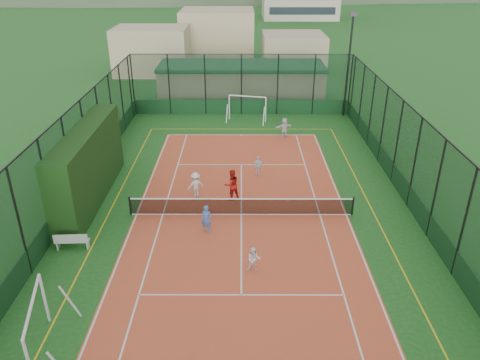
# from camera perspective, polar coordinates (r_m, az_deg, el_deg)

# --- Properties ---
(ground) EXTENTS (300.00, 300.00, 0.00)m
(ground) POSITION_cam_1_polar(r_m,az_deg,el_deg) (24.56, 0.17, -4.24)
(ground) COLOR #1D501B
(ground) RESTS_ON ground
(court_slab) EXTENTS (11.17, 23.97, 0.01)m
(court_slab) POSITION_cam_1_polar(r_m,az_deg,el_deg) (24.56, 0.17, -4.23)
(court_slab) COLOR #B74B28
(court_slab) RESTS_ON ground
(tennis_net) EXTENTS (11.67, 0.12, 1.06)m
(tennis_net) POSITION_cam_1_polar(r_m,az_deg,el_deg) (24.30, 0.17, -3.16)
(tennis_net) COLOR black
(tennis_net) RESTS_ON ground
(perimeter_fence) EXTENTS (18.12, 34.12, 5.00)m
(perimeter_fence) POSITION_cam_1_polar(r_m,az_deg,el_deg) (23.40, 0.17, 1.05)
(perimeter_fence) COLOR black
(perimeter_fence) RESTS_ON ground
(floodlight_ne) EXTENTS (0.60, 0.26, 8.25)m
(floodlight_ne) POSITION_cam_1_polar(r_m,az_deg,el_deg) (39.65, 13.06, 13.36)
(floodlight_ne) COLOR black
(floodlight_ne) RESTS_ON ground
(clubhouse) EXTENTS (15.20, 7.20, 3.15)m
(clubhouse) POSITION_cam_1_polar(r_m,az_deg,el_deg) (44.54, 0.17, 11.98)
(clubhouse) COLOR tan
(clubhouse) RESTS_ON ground
(hedge_left) EXTENTS (1.38, 9.19, 4.02)m
(hedge_left) POSITION_cam_1_polar(r_m,az_deg,el_deg) (26.63, -18.00, 1.77)
(hedge_left) COLOR black
(hedge_left) RESTS_ON ground
(white_bench) EXTENTS (1.57, 0.51, 0.87)m
(white_bench) POSITION_cam_1_polar(r_m,az_deg,el_deg) (23.04, -19.78, -6.93)
(white_bench) COLOR white
(white_bench) RESTS_ON ground
(futsal_goal_near) EXTENTS (3.42, 1.68, 2.12)m
(futsal_goal_near) POSITION_cam_1_polar(r_m,az_deg,el_deg) (17.70, -23.44, -16.35)
(futsal_goal_near) COLOR white
(futsal_goal_near) RESTS_ON ground
(futsal_goal_far) EXTENTS (3.24, 1.58, 2.01)m
(futsal_goal_far) POSITION_cam_1_polar(r_m,az_deg,el_deg) (38.25, 0.90, 8.72)
(futsal_goal_far) COLOR white
(futsal_goal_far) RESTS_ON ground
(child_near_mid) EXTENTS (0.56, 0.40, 1.42)m
(child_near_mid) POSITION_cam_1_polar(r_m,az_deg,el_deg) (22.83, -4.10, -4.77)
(child_near_mid) COLOR #4472C1
(child_near_mid) RESTS_ON court_slab
(child_near_right) EXTENTS (0.56, 0.44, 1.15)m
(child_near_right) POSITION_cam_1_polar(r_m,az_deg,el_deg) (20.24, 1.70, -9.63)
(child_near_right) COLOR white
(child_near_right) RESTS_ON court_slab
(child_far_left) EXTENTS (1.08, 0.88, 1.46)m
(child_far_left) POSITION_cam_1_polar(r_m,az_deg,el_deg) (26.11, -5.44, -0.57)
(child_far_left) COLOR silver
(child_far_left) RESTS_ON court_slab
(child_far_right) EXTENTS (0.77, 0.40, 1.26)m
(child_far_right) POSITION_cam_1_polar(r_m,az_deg,el_deg) (28.57, 2.21, 1.74)
(child_far_right) COLOR silver
(child_far_right) RESTS_ON court_slab
(child_far_back) EXTENTS (1.44, 0.91, 1.49)m
(child_far_back) POSITION_cam_1_polar(r_m,az_deg,el_deg) (34.78, 5.43, 6.37)
(child_far_back) COLOR silver
(child_far_back) RESTS_ON court_slab
(coach) EXTENTS (1.05, 0.95, 1.75)m
(coach) POSITION_cam_1_polar(r_m,az_deg,el_deg) (25.69, -1.02, -0.56)
(coach) COLOR #B11812
(coach) RESTS_ON court_slab
(tennis_balls) EXTENTS (5.37, 1.29, 0.07)m
(tennis_balls) POSITION_cam_1_polar(r_m,az_deg,el_deg) (25.90, 3.06, -2.46)
(tennis_balls) COLOR #CCE033
(tennis_balls) RESTS_ON court_slab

